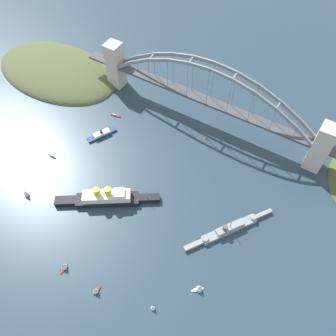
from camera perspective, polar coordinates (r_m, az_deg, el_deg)
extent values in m
plane|color=#283D4C|center=(377.56, 6.19, 7.70)|extent=(1400.00, 1400.00, 0.00)
cube|color=beige|center=(345.91, 23.68, 3.05)|extent=(16.12, 16.08, 53.28)
cube|color=beige|center=(404.89, -8.60, 16.31)|extent=(16.12, 16.08, 53.28)
cube|color=#47474C|center=(357.72, 6.59, 10.78)|extent=(212.91, 11.80, 2.40)
cube|color=#47474C|center=(414.84, -10.96, 17.24)|extent=(24.00, 11.80, 2.40)
cube|color=gray|center=(342.76, 22.13, 5.64)|extent=(23.93, 1.80, 18.07)
cube|color=gray|center=(333.92, 19.38, 8.76)|extent=(23.63, 1.80, 14.83)
cube|color=gray|center=(329.15, 16.30, 11.58)|extent=(23.26, 1.80, 11.57)
cube|color=gray|center=(328.28, 12.97, 13.97)|extent=(22.82, 1.80, 8.27)
cube|color=gray|center=(331.14, 9.49, 15.85)|extent=(22.34, 1.80, 4.91)
cube|color=gray|center=(337.53, 5.97, 17.16)|extent=(22.34, 1.80, 4.91)
cube|color=gray|center=(347.25, 2.52, 17.92)|extent=(22.82, 1.80, 8.27)
cube|color=gray|center=(360.14, -0.75, 18.12)|extent=(23.26, 1.80, 11.57)
cube|color=gray|center=(376.05, -3.76, 17.85)|extent=(23.63, 1.80, 14.83)
cube|color=gray|center=(394.88, -6.46, 17.16)|extent=(23.93, 1.80, 18.07)
cube|color=gray|center=(335.19, 21.61, 4.50)|extent=(23.93, 1.80, 18.07)
cube|color=gray|center=(326.16, 18.78, 7.65)|extent=(23.63, 1.80, 14.83)
cube|color=gray|center=(321.26, 15.63, 10.51)|extent=(23.26, 1.80, 11.57)
cube|color=gray|center=(320.38, 12.22, 12.95)|extent=(22.82, 1.80, 8.27)
cube|color=gray|center=(323.31, 8.67, 14.87)|extent=(22.34, 1.80, 4.91)
cube|color=gray|center=(329.85, 5.09, 16.23)|extent=(22.34, 1.80, 4.91)
cube|color=gray|center=(339.79, 1.61, 17.01)|extent=(22.82, 1.80, 8.27)
cube|color=gray|center=(352.95, -1.68, 17.24)|extent=(23.26, 1.80, 11.57)
cube|color=gray|center=(369.17, -4.69, 16.98)|extent=(23.63, 1.80, 14.83)
cube|color=gray|center=(388.34, -7.38, 16.31)|extent=(23.93, 1.80, 18.07)
cube|color=gray|center=(344.68, 23.16, 3.48)|extent=(1.40, 10.62, 1.40)
cube|color=gray|center=(326.81, 17.58, 9.73)|extent=(1.40, 10.62, 1.40)
cube|color=gray|center=(325.03, 10.87, 14.54)|extent=(1.40, 10.62, 1.40)
cube|color=gray|center=(337.92, 3.79, 17.21)|extent=(1.40, 10.62, 1.40)
cube|color=gray|center=(363.92, -2.75, 17.66)|extent=(1.40, 10.62, 1.40)
cube|color=gray|center=(401.91, -8.15, 16.31)|extent=(1.40, 10.62, 1.40)
cylinder|color=gray|center=(342.43, 20.47, 6.48)|extent=(0.56, 0.56, 14.25)
cylinder|color=gray|center=(334.86, 19.92, 5.35)|extent=(0.56, 0.56, 14.25)
cylinder|color=gray|center=(339.55, 17.34, 8.70)|extent=(0.56, 0.56, 26.26)
cylinder|color=gray|center=(331.92, 16.71, 7.60)|extent=(0.56, 0.56, 26.26)
cylinder|color=gray|center=(339.36, 14.06, 10.70)|extent=(0.56, 0.56, 34.85)
cylinder|color=gray|center=(331.72, 13.37, 9.65)|extent=(0.56, 0.56, 34.85)
cylinder|color=gray|center=(341.77, 10.71, 12.46)|extent=(0.56, 0.56, 40.00)
cylinder|color=gray|center=(334.19, 9.95, 11.44)|extent=(0.56, 0.56, 40.00)
cylinder|color=gray|center=(346.71, 7.35, 13.92)|extent=(0.56, 0.56, 41.71)
cylinder|color=gray|center=(339.23, 6.53, 12.94)|extent=(0.56, 0.56, 41.71)
cylinder|color=gray|center=(354.05, 4.03, 15.08)|extent=(0.56, 0.56, 40.00)
cylinder|color=gray|center=(346.73, 3.17, 14.14)|extent=(0.56, 0.56, 40.00)
cylinder|color=gray|center=(363.66, 0.83, 15.93)|extent=(0.56, 0.56, 34.85)
cylinder|color=gray|center=(356.54, -0.06, 15.02)|extent=(0.56, 0.56, 34.85)
cylinder|color=gray|center=(375.41, -2.22, 16.48)|extent=(0.56, 0.56, 26.26)
cylinder|color=gray|center=(368.52, -3.13, 15.60)|extent=(0.56, 0.56, 26.26)
cylinder|color=gray|center=(389.15, -5.07, 16.76)|extent=(0.56, 0.56, 14.25)
cylinder|color=gray|center=(382.50, -5.99, 15.90)|extent=(0.56, 0.56, 14.25)
ellipsoid|color=#515B38|center=(453.29, -17.65, 14.69)|extent=(158.87, 96.74, 27.23)
ellipsoid|color=#756B5B|center=(445.83, -11.90, 15.45)|extent=(55.60, 29.02, 14.97)
cube|color=black|center=(318.23, -9.84, -5.14)|extent=(54.04, 41.42, 5.45)
cube|color=black|center=(314.80, -3.08, -4.97)|extent=(19.54, 16.16, 5.45)
cube|color=black|center=(325.93, -16.37, -5.24)|extent=(20.32, 17.35, 5.45)
cube|color=white|center=(313.08, -10.00, -4.58)|extent=(41.23, 32.15, 6.69)
cube|color=white|center=(307.33, -7.99, -4.06)|extent=(13.05, 13.18, 3.20)
cylinder|color=yellow|center=(306.32, -9.81, -3.84)|extent=(5.83, 5.83, 8.61)
cylinder|color=yellow|center=(307.87, -11.55, -3.87)|extent=(5.83, 5.83, 8.61)
cylinder|color=tan|center=(308.26, -3.57, -4.26)|extent=(0.50, 0.50, 10.00)
cube|color=gray|center=(305.43, 9.96, -9.84)|extent=(35.17, 46.61, 3.84)
cube|color=gray|center=(318.46, 15.25, -7.30)|extent=(12.45, 16.04, 3.84)
cube|color=gray|center=(295.80, 4.18, -12.49)|extent=(13.02, 16.42, 3.84)
cube|color=gray|center=(302.18, 10.06, -9.54)|extent=(19.46, 24.59, 3.48)
cylinder|color=gray|center=(311.44, 13.76, -7.82)|extent=(5.30, 5.30, 2.20)
cylinder|color=gray|center=(295.68, 6.09, -11.42)|extent=(5.30, 5.30, 2.20)
cylinder|color=gray|center=(296.22, 10.25, -8.97)|extent=(0.60, 0.60, 10.00)
cylinder|color=#4C4C51|center=(296.98, 9.32, -9.61)|extent=(4.17, 4.17, 4.40)
cube|color=navy|center=(366.86, -10.73, 5.34)|extent=(15.16, 20.15, 2.27)
cube|color=navy|center=(369.34, -8.97, 6.15)|extent=(7.38, 7.94, 2.27)
cube|color=navy|center=(364.80, -12.52, 4.52)|extent=(8.27, 8.40, 2.27)
cube|color=beige|center=(365.02, -10.79, 5.60)|extent=(13.48, 18.25, 2.67)
cylinder|color=black|center=(363.15, -10.86, 5.86)|extent=(2.87, 2.87, 2.40)
cylinder|color=#B7B7B2|center=(385.77, 12.85, 7.79)|extent=(4.24, 4.10, 0.90)
cylinder|color=#B7B7B2|center=(387.02, 13.28, 7.87)|extent=(4.24, 4.10, 0.90)
cylinder|color=navy|center=(385.10, 12.88, 7.89)|extent=(0.14, 0.14, 1.00)
cylinder|color=navy|center=(386.35, 13.31, 7.97)|extent=(0.14, 0.14, 1.00)
ellipsoid|color=gold|center=(384.86, 13.13, 8.05)|extent=(6.81, 6.58, 1.44)
cylinder|color=navy|center=(387.00, 12.92, 8.43)|extent=(1.52, 1.54, 1.37)
cube|color=gold|center=(385.02, 13.09, 8.22)|extent=(7.53, 7.79, 0.20)
cube|color=gold|center=(382.69, 13.34, 7.69)|extent=(3.19, 3.27, 0.12)
cube|color=navy|center=(381.76, 13.38, 7.83)|extent=(0.88, 0.85, 1.50)
cube|color=black|center=(361.99, -18.38, 1.78)|extent=(5.15, 1.79, 0.94)
cube|color=black|center=(360.04, -18.01, 1.55)|extent=(1.73, 0.93, 0.94)
cube|color=black|center=(363.97, -18.75, 2.01)|extent=(1.74, 1.10, 0.94)
cube|color=beige|center=(361.58, -18.49, 1.92)|extent=(2.59, 1.36, 1.14)
cube|color=#B2231E|center=(383.84, -8.54, 8.47)|extent=(6.88, 3.50, 1.23)
cube|color=#B2231E|center=(382.30, -7.94, 8.33)|extent=(2.39, 1.62, 1.23)
cube|color=#B2231E|center=(385.42, -9.14, 8.60)|extent=(2.44, 1.85, 1.23)
cube|color=beige|center=(383.36, -8.68, 8.61)|extent=(3.58, 2.38, 0.94)
cube|color=#234C8C|center=(281.34, -2.55, -21.83)|extent=(3.88, 3.45, 0.84)
cube|color=#234C8C|center=(281.93, -2.74, -21.37)|extent=(1.40, 1.29, 0.84)
cube|color=#234C8C|center=(280.77, -2.36, -22.29)|extent=(1.48, 1.40, 0.84)
cylinder|color=tan|center=(278.04, -2.60, -21.61)|extent=(0.16, 0.16, 6.11)
cone|color=white|center=(278.08, -2.51, -21.82)|extent=(4.80, 4.80, 4.89)
cube|color=#B2231E|center=(289.39, -11.56, -19.06)|extent=(2.71, 4.86, 1.09)
cube|color=#B2231E|center=(289.68, -11.11, -18.63)|extent=(1.14, 1.66, 1.09)
cube|color=#B2231E|center=(289.12, -12.02, -19.48)|extent=(1.32, 1.68, 1.09)
cylinder|color=tan|center=(285.17, -11.66, -18.74)|extent=(0.16, 0.16, 7.94)
cone|color=white|center=(285.42, -11.85, -18.95)|extent=(4.80, 4.80, 6.35)
cube|color=silver|center=(285.40, 4.81, -19.21)|extent=(6.15, 6.03, 0.79)
cube|color=silver|center=(284.89, 4.01, -19.40)|extent=(2.27, 2.24, 0.79)
cube|color=silver|center=(285.97, 5.61, -19.02)|extent=(2.44, 2.42, 0.79)
cylinder|color=tan|center=(280.90, 4.78, -18.97)|extent=(0.16, 0.16, 8.47)
cone|color=white|center=(281.55, 5.13, -18.91)|extent=(7.62, 7.62, 6.78)
cube|color=brown|center=(342.94, -21.96, -4.29)|extent=(5.02, 2.95, 0.82)
cube|color=brown|center=(341.07, -21.69, -4.61)|extent=(1.73, 1.19, 0.82)
cube|color=brown|center=(344.83, -22.23, -3.97)|extent=(1.77, 1.36, 0.82)
cylinder|color=tan|center=(339.05, -22.16, -3.92)|extent=(0.16, 0.16, 8.39)
cone|color=white|center=(340.21, -22.26, -3.82)|extent=(5.23, 5.23, 6.71)
cube|color=#B2231E|center=(301.31, -16.68, -15.49)|extent=(3.28, 5.83, 0.80)
cube|color=#B2231E|center=(300.68, -17.09, -16.06)|extent=(1.41, 1.98, 0.80)
cube|color=#B2231E|center=(301.97, -16.28, -14.91)|extent=(1.65, 2.00, 0.80)
cylinder|color=tan|center=(296.84, -16.96, -15.23)|extent=(0.16, 0.16, 8.89)
cone|color=white|center=(297.53, -16.76, -15.01)|extent=(5.62, 5.62, 7.11)
cone|color=red|center=(359.61, 6.24, 4.84)|extent=(2.20, 2.20, 2.20)
sphere|color=#F2E566|center=(358.55, 6.26, 4.99)|extent=(0.50, 0.50, 0.50)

